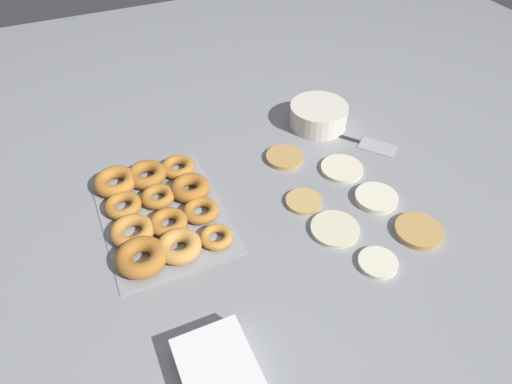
# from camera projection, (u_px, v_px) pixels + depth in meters

# --- Properties ---
(ground_plane) EXTENTS (3.00, 3.00, 0.00)m
(ground_plane) POSITION_uv_depth(u_px,v_px,m) (303.00, 206.00, 1.18)
(ground_plane) COLOR gray
(pancake_0) EXTENTS (0.12, 0.12, 0.01)m
(pancake_0) POSITION_uv_depth(u_px,v_px,m) (342.00, 169.00, 1.28)
(pancake_0) COLOR beige
(pancake_0) RESTS_ON ground_plane
(pancake_1) EXTENTS (0.12, 0.12, 0.01)m
(pancake_1) POSITION_uv_depth(u_px,v_px,m) (335.00, 229.00, 1.11)
(pancake_1) COLOR beige
(pancake_1) RESTS_ON ground_plane
(pancake_2) EXTENTS (0.12, 0.12, 0.01)m
(pancake_2) POSITION_uv_depth(u_px,v_px,m) (418.00, 231.00, 1.10)
(pancake_2) COLOR tan
(pancake_2) RESTS_ON ground_plane
(pancake_3) EXTENTS (0.09, 0.09, 0.01)m
(pancake_3) POSITION_uv_depth(u_px,v_px,m) (304.00, 201.00, 1.18)
(pancake_3) COLOR tan
(pancake_3) RESTS_ON ground_plane
(pancake_4) EXTENTS (0.11, 0.11, 0.01)m
(pancake_4) POSITION_uv_depth(u_px,v_px,m) (284.00, 157.00, 1.31)
(pancake_4) COLOR tan
(pancake_4) RESTS_ON ground_plane
(pancake_5) EXTENTS (0.09, 0.09, 0.01)m
(pancake_5) POSITION_uv_depth(u_px,v_px,m) (378.00, 263.00, 1.04)
(pancake_5) COLOR silver
(pancake_5) RESTS_ON ground_plane
(pancake_6) EXTENTS (0.11, 0.11, 0.02)m
(pancake_6) POSITION_uv_depth(u_px,v_px,m) (376.00, 198.00, 1.19)
(pancake_6) COLOR silver
(pancake_6) RESTS_ON ground_plane
(donut_tray) EXTENTS (0.41, 0.30, 0.04)m
(donut_tray) POSITION_uv_depth(u_px,v_px,m) (157.00, 210.00, 1.14)
(donut_tray) COLOR #93969B
(donut_tray) RESTS_ON ground_plane
(batter_bowl) EXTENTS (0.18, 0.18, 0.07)m
(batter_bowl) POSITION_uv_depth(u_px,v_px,m) (318.00, 115.00, 1.42)
(batter_bowl) COLOR silver
(batter_bowl) RESTS_ON ground_plane
(container_stack) EXTENTS (0.15, 0.14, 0.05)m
(container_stack) POSITION_uv_depth(u_px,v_px,m) (217.00, 368.00, 0.84)
(container_stack) COLOR white
(container_stack) RESTS_ON ground_plane
(spatula) EXTENTS (0.21, 0.17, 0.01)m
(spatula) POSITION_uv_depth(u_px,v_px,m) (369.00, 144.00, 1.36)
(spatula) COLOR black
(spatula) RESTS_ON ground_plane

